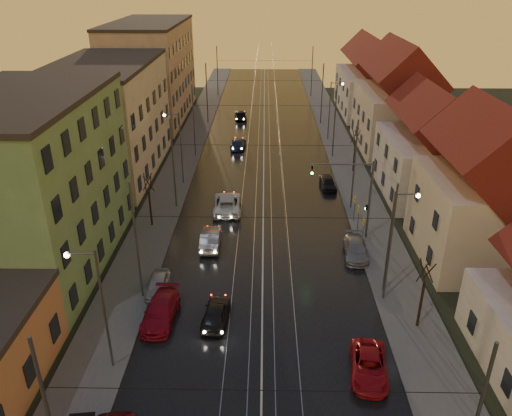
# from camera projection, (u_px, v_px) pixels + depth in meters

# --- Properties ---
(ground) EXTENTS (160.00, 160.00, 0.00)m
(ground) POSITION_uv_depth(u_px,v_px,m) (261.00, 395.00, 27.60)
(ground) COLOR black
(ground) RESTS_ON ground
(road) EXTENTS (16.00, 120.00, 0.04)m
(road) POSITION_uv_depth(u_px,v_px,m) (264.00, 154.00, 63.66)
(road) COLOR black
(road) RESTS_ON ground
(sidewalk_left) EXTENTS (4.00, 120.00, 0.15)m
(sidewalk_left) POSITION_uv_depth(u_px,v_px,m) (186.00, 153.00, 63.80)
(sidewalk_left) COLOR #4C4C4C
(sidewalk_left) RESTS_ON ground
(sidewalk_right) EXTENTS (4.00, 120.00, 0.15)m
(sidewalk_right) POSITION_uv_depth(u_px,v_px,m) (342.00, 154.00, 63.48)
(sidewalk_right) COLOR #4C4C4C
(sidewalk_right) RESTS_ON ground
(tram_rail_0) EXTENTS (0.06, 120.00, 0.03)m
(tram_rail_0) POSITION_uv_depth(u_px,v_px,m) (247.00, 153.00, 63.68)
(tram_rail_0) COLOR gray
(tram_rail_0) RESTS_ON road
(tram_rail_1) EXTENTS (0.06, 120.00, 0.03)m
(tram_rail_1) POSITION_uv_depth(u_px,v_px,m) (258.00, 154.00, 63.66)
(tram_rail_1) COLOR gray
(tram_rail_1) RESTS_ON road
(tram_rail_2) EXTENTS (0.06, 120.00, 0.03)m
(tram_rail_2) POSITION_uv_depth(u_px,v_px,m) (270.00, 154.00, 63.64)
(tram_rail_2) COLOR gray
(tram_rail_2) RESTS_ON road
(tram_rail_3) EXTENTS (0.06, 120.00, 0.03)m
(tram_rail_3) POSITION_uv_depth(u_px,v_px,m) (281.00, 154.00, 63.61)
(tram_rail_3) COLOR gray
(tram_rail_3) RESTS_ON road
(apartment_left_1) EXTENTS (10.00, 18.00, 13.00)m
(apartment_left_1) POSITION_uv_depth(u_px,v_px,m) (32.00, 186.00, 37.70)
(apartment_left_1) COLOR #5C8253
(apartment_left_1) RESTS_ON ground
(apartment_left_2) EXTENTS (10.00, 20.00, 12.00)m
(apartment_left_2) POSITION_uv_depth(u_px,v_px,m) (108.00, 120.00, 55.95)
(apartment_left_2) COLOR #B6AA8C
(apartment_left_2) RESTS_ON ground
(apartment_left_3) EXTENTS (10.00, 24.00, 14.00)m
(apartment_left_3) POSITION_uv_depth(u_px,v_px,m) (152.00, 72.00, 77.16)
(apartment_left_3) COLOR #967561
(apartment_left_3) RESTS_ON ground
(house_right_1) EXTENTS (8.67, 10.20, 10.80)m
(house_right_1) POSITION_uv_depth(u_px,v_px,m) (483.00, 196.00, 38.51)
(house_right_1) COLOR beige
(house_right_1) RESTS_ON ground
(house_right_2) EXTENTS (9.18, 12.24, 9.20)m
(house_right_2) POSITION_uv_depth(u_px,v_px,m) (431.00, 151.00, 50.58)
(house_right_2) COLOR #BBB5AD
(house_right_2) RESTS_ON ground
(house_right_3) EXTENTS (9.18, 14.28, 11.50)m
(house_right_3) POSITION_uv_depth(u_px,v_px,m) (397.00, 104.00, 63.60)
(house_right_3) COLOR beige
(house_right_3) RESTS_ON ground
(house_right_4) EXTENTS (9.18, 16.32, 10.00)m
(house_right_4) POSITION_uv_depth(u_px,v_px,m) (370.00, 81.00, 80.16)
(house_right_4) COLOR #BBB5AD
(house_right_4) RESTS_ON ground
(catenary_pole_l_1) EXTENTS (0.16, 0.16, 9.00)m
(catenary_pole_l_1) POSITION_uv_depth(u_px,v_px,m) (137.00, 243.00, 33.91)
(catenary_pole_l_1) COLOR #595B60
(catenary_pole_l_1) RESTS_ON ground
(catenary_pole_r_1) EXTENTS (0.16, 0.16, 9.00)m
(catenary_pole_r_1) POSITION_uv_depth(u_px,v_px,m) (390.00, 245.00, 33.64)
(catenary_pole_r_1) COLOR #595B60
(catenary_pole_r_1) RESTS_ON ground
(catenary_pole_l_2) EXTENTS (0.16, 0.16, 9.00)m
(catenary_pole_l_2) POSITION_uv_depth(u_px,v_px,m) (173.00, 165.00, 47.44)
(catenary_pole_l_2) COLOR #595B60
(catenary_pole_l_2) RESTS_ON ground
(catenary_pole_r_2) EXTENTS (0.16, 0.16, 9.00)m
(catenary_pole_r_2) POSITION_uv_depth(u_px,v_px,m) (354.00, 166.00, 47.16)
(catenary_pole_r_2) COLOR #595B60
(catenary_pole_r_2) RESTS_ON ground
(catenary_pole_l_3) EXTENTS (0.16, 0.16, 9.00)m
(catenary_pole_l_3) POSITION_uv_depth(u_px,v_px,m) (194.00, 121.00, 60.96)
(catenary_pole_l_3) COLOR #595B60
(catenary_pole_l_3) RESTS_ON ground
(catenary_pole_r_3) EXTENTS (0.16, 0.16, 9.00)m
(catenary_pole_r_3) POSITION_uv_depth(u_px,v_px,m) (335.00, 122.00, 60.69)
(catenary_pole_r_3) COLOR #595B60
(catenary_pole_r_3) RESTS_ON ground
(catenary_pole_l_4) EXTENTS (0.16, 0.16, 9.00)m
(catenary_pole_l_4) POSITION_uv_depth(u_px,v_px,m) (207.00, 94.00, 74.49)
(catenary_pole_l_4) COLOR #595B60
(catenary_pole_l_4) RESTS_ON ground
(catenary_pole_r_4) EXTENTS (0.16, 0.16, 9.00)m
(catenary_pole_r_4) POSITION_uv_depth(u_px,v_px,m) (322.00, 94.00, 74.22)
(catenary_pole_r_4) COLOR #595B60
(catenary_pole_r_4) RESTS_ON ground
(catenary_pole_l_5) EXTENTS (0.16, 0.16, 9.00)m
(catenary_pole_l_5) POSITION_uv_depth(u_px,v_px,m) (217.00, 72.00, 90.72)
(catenary_pole_l_5) COLOR #595B60
(catenary_pole_l_5) RESTS_ON ground
(catenary_pole_r_5) EXTENTS (0.16, 0.16, 9.00)m
(catenary_pole_r_5) POSITION_uv_depth(u_px,v_px,m) (312.00, 72.00, 90.45)
(catenary_pole_r_5) COLOR #595B60
(catenary_pole_r_5) RESTS_ON ground
(street_lamp_0) EXTENTS (1.75, 0.32, 8.00)m
(street_lamp_0) POSITION_uv_depth(u_px,v_px,m) (97.00, 299.00, 27.44)
(street_lamp_0) COLOR #595B60
(street_lamp_0) RESTS_ON ground
(street_lamp_1) EXTENTS (1.75, 0.32, 8.00)m
(street_lamp_1) POSITION_uv_depth(u_px,v_px,m) (395.00, 233.00, 34.37)
(street_lamp_1) COLOR #595B60
(street_lamp_1) RESTS_ON ground
(street_lamp_2) EXTENTS (1.75, 0.32, 8.00)m
(street_lamp_2) POSITION_uv_depth(u_px,v_px,m) (178.00, 141.00, 52.69)
(street_lamp_2) COLOR #595B60
(street_lamp_2) RESTS_ON ground
(street_lamp_3) EXTENTS (1.75, 0.32, 8.00)m
(street_lamp_3) POSITION_uv_depth(u_px,v_px,m) (332.00, 105.00, 66.83)
(street_lamp_3) COLOR #595B60
(street_lamp_3) RESTS_ON ground
(traffic_light_mast) EXTENTS (5.30, 0.32, 7.20)m
(traffic_light_mast) POSITION_uv_depth(u_px,v_px,m) (359.00, 190.00, 41.72)
(traffic_light_mast) COLOR #595B60
(traffic_light_mast) RESTS_ON ground
(bare_tree_0) EXTENTS (1.09, 1.09, 5.11)m
(bare_tree_0) POSITION_uv_depth(u_px,v_px,m) (150.00, 201.00, 44.72)
(bare_tree_0) COLOR black
(bare_tree_0) RESTS_ON ground
(bare_tree_1) EXTENTS (1.09, 1.09, 5.11)m
(bare_tree_1) POSITION_uv_depth(u_px,v_px,m) (422.00, 296.00, 31.78)
(bare_tree_1) COLOR black
(bare_tree_1) RESTS_ON ground
(bare_tree_2) EXTENTS (1.09, 1.09, 5.11)m
(bare_tree_2) POSITION_uv_depth(u_px,v_px,m) (355.00, 151.00, 57.02)
(bare_tree_2) COLOR black
(bare_tree_2) RESTS_ON ground
(driving_car_0) EXTENTS (1.94, 4.11, 1.36)m
(driving_car_0) POSITION_uv_depth(u_px,v_px,m) (216.00, 313.00, 33.10)
(driving_car_0) COLOR black
(driving_car_0) RESTS_ON ground
(driving_car_1) EXTENTS (1.63, 4.50, 1.48)m
(driving_car_1) POSITION_uv_depth(u_px,v_px,m) (211.00, 238.00, 42.16)
(driving_car_1) COLOR gray
(driving_car_1) RESTS_ON ground
(driving_car_2) EXTENTS (2.84, 5.76, 1.57)m
(driving_car_2) POSITION_uv_depth(u_px,v_px,m) (227.00, 203.00, 48.40)
(driving_car_2) COLOR silver
(driving_car_2) RESTS_ON ground
(driving_car_3) EXTENTS (1.99, 4.55, 1.30)m
(driving_car_3) POSITION_uv_depth(u_px,v_px,m) (238.00, 143.00, 65.49)
(driving_car_3) COLOR navy
(driving_car_3) RESTS_ON ground
(driving_car_4) EXTENTS (2.18, 4.52, 1.49)m
(driving_car_4) POSITION_uv_depth(u_px,v_px,m) (241.00, 115.00, 78.01)
(driving_car_4) COLOR black
(driving_car_4) RESTS_ON ground
(parked_left_2) EXTENTS (2.22, 4.92, 1.40)m
(parked_left_2) POSITION_uv_depth(u_px,v_px,m) (160.00, 311.00, 33.24)
(parked_left_2) COLOR maroon
(parked_left_2) RESTS_ON ground
(parked_left_3) EXTENTS (1.60, 3.75, 1.26)m
(parked_left_3) POSITION_uv_depth(u_px,v_px,m) (158.00, 285.00, 36.16)
(parked_left_3) COLOR #A9AAAF
(parked_left_3) RESTS_ON ground
(parked_right_0) EXTENTS (2.65, 4.72, 1.25)m
(parked_right_0) POSITION_uv_depth(u_px,v_px,m) (369.00, 366.00, 28.75)
(parked_right_0) COLOR #A5101A
(parked_right_0) RESTS_ON ground
(parked_right_1) EXTENTS (2.11, 4.56, 1.29)m
(parked_right_1) POSITION_uv_depth(u_px,v_px,m) (356.00, 249.00, 40.75)
(parked_right_1) COLOR gray
(parked_right_1) RESTS_ON ground
(parked_right_2) EXTENTS (1.75, 3.85, 1.28)m
(parked_right_2) POSITION_uv_depth(u_px,v_px,m) (328.00, 183.00, 53.38)
(parked_right_2) COLOR black
(parked_right_2) RESTS_ON ground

